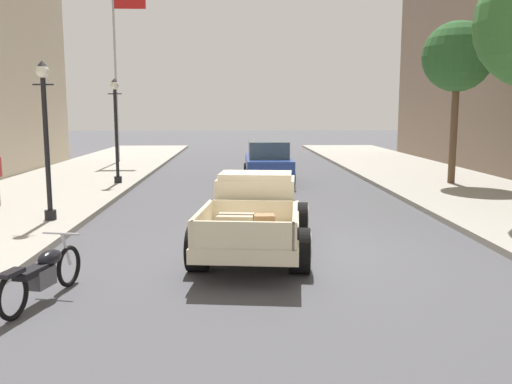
{
  "coord_description": "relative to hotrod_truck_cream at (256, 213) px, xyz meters",
  "views": [
    {
      "loc": [
        -0.72,
        -10.82,
        2.81
      ],
      "look_at": [
        -0.28,
        1.31,
        1.0
      ],
      "focal_mm": 38.12,
      "sensor_mm": 36.0,
      "label": 1
    }
  ],
  "objects": [
    {
      "name": "ground_plane",
      "position": [
        0.34,
        -0.05,
        -0.75
      ],
      "size": [
        140.0,
        140.0,
        0.0
      ],
      "primitive_type": "plane",
      "color": "#47474C"
    },
    {
      "name": "motorcycle_parked",
      "position": [
        -3.26,
        -3.0,
        -0.31
      ],
      "size": [
        0.72,
        2.08,
        0.93
      ],
      "color": "black",
      "rests_on": "ground"
    },
    {
      "name": "street_lamp_far",
      "position": [
        -4.83,
        9.51,
        1.63
      ],
      "size": [
        0.5,
        0.32,
        3.85
      ],
      "color": "black",
      "rests_on": "sidewalk_left"
    },
    {
      "name": "street_lamp_near",
      "position": [
        -4.99,
        2.5,
        1.63
      ],
      "size": [
        0.5,
        0.32,
        3.85
      ],
      "color": "black",
      "rests_on": "sidewalk_left"
    },
    {
      "name": "street_tree_second",
      "position": [
        7.64,
        9.0,
        3.98
      ],
      "size": [
        2.53,
        2.53,
        5.89
      ],
      "color": "brown",
      "rests_on": "sidewalk_right"
    },
    {
      "name": "car_background_blue",
      "position": [
        0.86,
        10.51,
        0.01
      ],
      "size": [
        1.88,
        4.3,
        1.65
      ],
      "color": "#284293",
      "rests_on": "ground"
    },
    {
      "name": "hotrod_truck_cream",
      "position": [
        0.0,
        0.0,
        0.0
      ],
      "size": [
        2.54,
        5.07,
        1.58
      ],
      "color": "beige",
      "rests_on": "ground"
    },
    {
      "name": "flagpole",
      "position": [
        -6.43,
        18.22,
        5.02
      ],
      "size": [
        1.74,
        0.16,
        9.16
      ],
      "color": "#B2B2B7",
      "rests_on": "sidewalk_left"
    }
  ]
}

